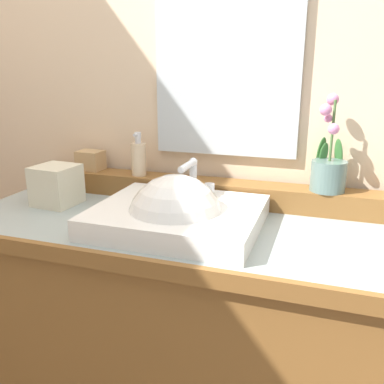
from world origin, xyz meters
name	(u,v)px	position (x,y,z in m)	size (l,w,h in m)	color
wall_back	(234,77)	(0.00, 0.38, 1.29)	(3.29, 0.20, 2.58)	beige
vanity_cabinet	(199,350)	(0.00, 0.00, 0.44)	(1.45, 0.56, 0.89)	brown
back_ledge	(219,192)	(0.00, 0.21, 0.92)	(1.37, 0.10, 0.07)	brown
sink_basin	(177,220)	(-0.05, -0.06, 0.91)	(0.46, 0.39, 0.29)	white
soap_bar	(152,188)	(-0.18, 0.06, 0.95)	(0.07, 0.04, 0.02)	silver
potted_plant	(328,167)	(0.34, 0.21, 1.03)	(0.11, 0.12, 0.29)	slate
soap_dispenser	(139,158)	(-0.29, 0.20, 1.02)	(0.05, 0.05, 0.15)	beige
trinket_box	(91,160)	(-0.50, 0.22, 0.99)	(0.09, 0.07, 0.07)	tan
tissue_box	(57,185)	(-0.51, 0.02, 0.95)	(0.13, 0.13, 0.13)	beige
mirror	(226,73)	(0.00, 0.27, 1.30)	(0.48, 0.02, 0.54)	silver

